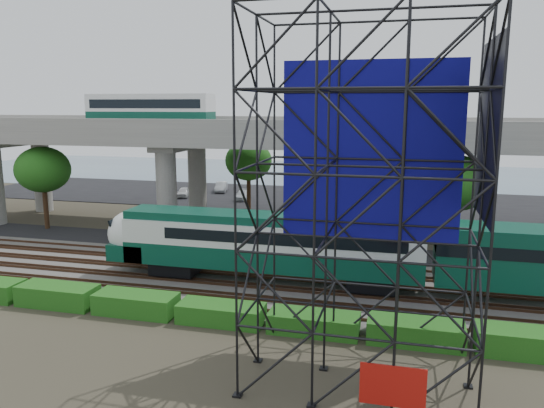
# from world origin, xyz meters

# --- Properties ---
(ground) EXTENTS (140.00, 140.00, 0.00)m
(ground) POSITION_xyz_m (0.00, 0.00, 0.00)
(ground) COLOR #474233
(ground) RESTS_ON ground
(ballast_bed) EXTENTS (90.00, 12.00, 0.20)m
(ballast_bed) POSITION_xyz_m (0.00, 2.00, 0.10)
(ballast_bed) COLOR slate
(ballast_bed) RESTS_ON ground
(service_road) EXTENTS (90.00, 5.00, 0.08)m
(service_road) POSITION_xyz_m (0.00, 10.50, 0.04)
(service_road) COLOR black
(service_road) RESTS_ON ground
(parking_lot) EXTENTS (90.00, 18.00, 0.08)m
(parking_lot) POSITION_xyz_m (0.00, 34.00, 0.04)
(parking_lot) COLOR black
(parking_lot) RESTS_ON ground
(harbor_water) EXTENTS (140.00, 40.00, 0.03)m
(harbor_water) POSITION_xyz_m (0.00, 56.00, 0.01)
(harbor_water) COLOR #445C70
(harbor_water) RESTS_ON ground
(rail_tracks) EXTENTS (90.00, 9.52, 0.16)m
(rail_tracks) POSITION_xyz_m (0.00, 2.00, 0.28)
(rail_tracks) COLOR #472D1E
(rail_tracks) RESTS_ON ballast_bed
(commuter_train) EXTENTS (29.30, 3.06, 4.30)m
(commuter_train) POSITION_xyz_m (4.16, 2.00, 2.88)
(commuter_train) COLOR black
(commuter_train) RESTS_ON rail_tracks
(overpass) EXTENTS (80.00, 12.00, 12.40)m
(overpass) POSITION_xyz_m (-0.95, 16.00, 8.21)
(overpass) COLOR #9E9B93
(overpass) RESTS_ON ground
(scaffold_tower) EXTENTS (9.36, 6.36, 15.00)m
(scaffold_tower) POSITION_xyz_m (8.60, -7.98, 7.47)
(scaffold_tower) COLOR black
(scaffold_tower) RESTS_ON ground
(hedge_strip) EXTENTS (34.60, 1.80, 1.20)m
(hedge_strip) POSITION_xyz_m (1.01, -4.30, 0.56)
(hedge_strip) COLOR #124F13
(hedge_strip) RESTS_ON ground
(trees) EXTENTS (40.94, 16.94, 7.69)m
(trees) POSITION_xyz_m (-4.67, 16.17, 5.57)
(trees) COLOR #382314
(trees) RESTS_ON ground
(suv) EXTENTS (5.44, 3.17, 1.42)m
(suv) POSITION_xyz_m (-11.31, 10.81, 0.79)
(suv) COLOR black
(suv) RESTS_ON service_road
(parked_cars) EXTENTS (34.96, 9.55, 1.31)m
(parked_cars) POSITION_xyz_m (1.37, 33.87, 0.70)
(parked_cars) COLOR silver
(parked_cars) RESTS_ON parking_lot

